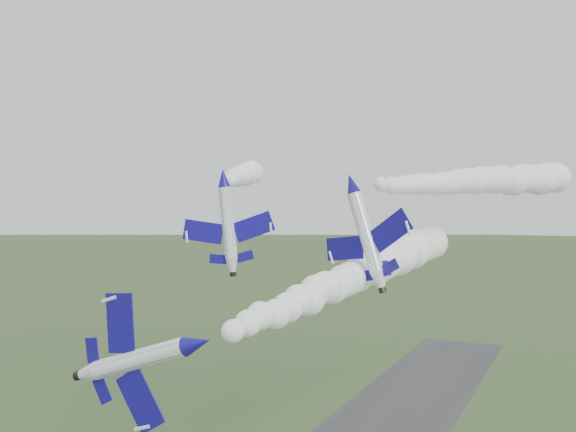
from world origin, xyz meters
name	(u,v)px	position (x,y,z in m)	size (l,w,h in m)	color
jet_lead	(197,343)	(11.17, -9.47, 33.21)	(3.86, 12.16, 9.60)	white
smoke_trail_jet_lead	(370,269)	(10.98, 29.75, 34.86)	(5.63, 73.24, 5.63)	white
jet_pair_left	(223,177)	(-6.45, 23.53, 46.31)	(11.35, 13.00, 3.44)	white
smoke_trail_jet_pair_left	(243,175)	(-19.88, 52.74, 48.22)	(4.57, 56.64, 4.57)	white
jet_pair_right	(351,183)	(10.94, 22.55, 45.24)	(11.23, 13.83, 4.66)	white
smoke_trail_jet_pair_right	(489,181)	(21.30, 57.78, 46.65)	(5.74, 66.73, 5.74)	white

